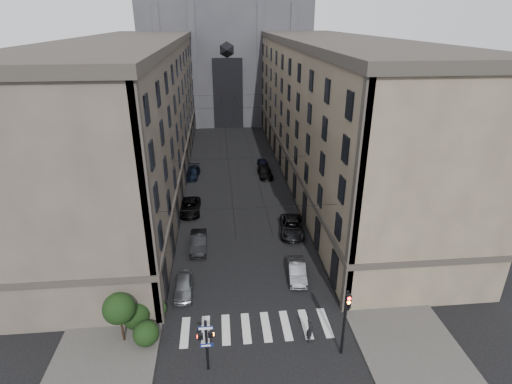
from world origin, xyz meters
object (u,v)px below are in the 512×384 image
object	(u,v)px
car_right_near	(297,271)
car_right_far	(263,164)
traffic_light_right	(346,316)
pedestrian	(310,330)
car_left_midnear	(199,242)
car_left_far	(192,173)
car_left_midfar	(190,207)
car_right_midnear	(292,227)
gothic_tower	(225,35)
pedestrian_signal_left	(206,342)
car_left_near	(184,286)
car_right_midfar	(265,172)

from	to	relation	value
car_right_near	car_right_far	world-z (taller)	car_right_near
traffic_light_right	pedestrian	distance (m)	3.32
car_left_midnear	pedestrian	xyz separation A→B (m)	(8.29, -13.26, 0.24)
car_left_midnear	car_left_far	xyz separation A→B (m)	(-1.57, 19.84, -0.09)
car_left_midfar	traffic_light_right	bearing A→B (deg)	-63.06
car_right_far	pedestrian	xyz separation A→B (m)	(-0.76, -36.00, 0.36)
car_left_midfar	car_right_midnear	distance (m)	12.61
car_left_midnear	car_left_far	bearing A→B (deg)	94.20
gothic_tower	car_left_midnear	distance (m)	61.00
pedestrian	car_right_near	bearing A→B (deg)	9.79
pedestrian_signal_left	car_left_midfar	xyz separation A→B (m)	(-2.41, 23.35, -1.61)
car_right_near	car_right_midnear	bearing A→B (deg)	89.01
car_left_near	car_left_midnear	world-z (taller)	car_left_midnear
gothic_tower	car_left_midnear	world-z (taller)	gothic_tower
car_right_midfar	car_right_far	bearing A→B (deg)	86.48
pedestrian_signal_left	car_left_far	size ratio (longest dim) A/B	0.87
car_right_near	car_left_midnear	bearing A→B (deg)	153.10
car_right_far	car_right_near	bearing A→B (deg)	-93.30
car_left_near	car_left_midfar	size ratio (longest dim) A/B	0.79
traffic_light_right	pedestrian	bearing A→B (deg)	144.34
car_left_midfar	car_right_midnear	xyz separation A→B (m)	(11.09, -6.00, 0.04)
car_left_midfar	car_right_midnear	world-z (taller)	car_right_midnear
gothic_tower	car_left_midnear	xyz separation A→B (m)	(-4.63, -58.39, -17.05)
gothic_tower	pedestrian	size ratio (longest dim) A/B	29.29
traffic_light_right	car_left_near	world-z (taller)	traffic_light_right
traffic_light_right	car_left_midnear	world-z (taller)	traffic_light_right
gothic_tower	car_left_far	xyz separation A→B (m)	(-6.20, -38.54, -17.13)
car_left_near	pedestrian_signal_left	bearing A→B (deg)	-75.99
car_left_near	pedestrian	size ratio (longest dim) A/B	2.04
traffic_light_right	car_right_midnear	bearing A→B (deg)	91.46
car_left_far	car_right_far	size ratio (longest dim) A/B	1.23
gothic_tower	car_left_far	size ratio (longest dim) A/B	12.67
traffic_light_right	car_left_midfar	size ratio (longest dim) A/B	1.02
pedestrian	gothic_tower	bearing A→B (deg)	16.81
pedestrian_signal_left	car_right_midnear	xyz separation A→B (m)	(8.68, 17.35, -1.58)
car_left_near	pedestrian	bearing A→B (deg)	-34.90
car_left_midnear	car_right_midfar	xyz separation A→B (m)	(8.91, 19.16, -0.08)
pedestrian_signal_left	car_left_midnear	size ratio (longest dim) A/B	0.88
car_right_near	car_right_far	bearing A→B (deg)	95.51
pedestrian_signal_left	car_right_far	distance (m)	38.68
car_left_far	car_right_near	xyz separation A→B (m)	(10.40, -25.54, 0.03)
car_left_near	car_left_midfar	bearing A→B (deg)	90.65
car_left_near	car_left_midfar	world-z (taller)	car_left_midfar
car_left_far	car_right_near	size ratio (longest dim) A/B	1.08
car_left_midnear	car_left_midfar	distance (m)	8.38
car_right_midfar	car_left_midnear	bearing A→B (deg)	-116.30
pedestrian	car_left_midnear	bearing A→B (deg)	45.91
car_left_near	car_right_far	distance (m)	31.29
car_right_near	pedestrian_signal_left	bearing A→B (deg)	-123.52
car_left_near	car_right_midnear	size ratio (longest dim) A/B	0.76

